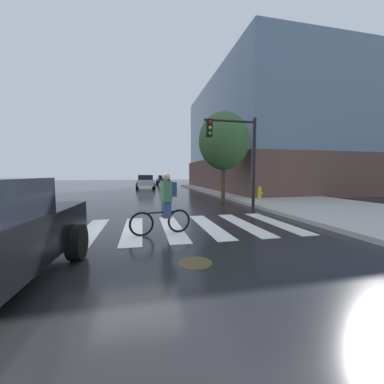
% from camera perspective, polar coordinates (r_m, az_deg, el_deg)
% --- Properties ---
extents(ground_plane, '(120.00, 120.00, 0.00)m').
position_cam_1_polar(ground_plane, '(7.05, -13.53, -9.12)').
color(ground_plane, black).
extents(sidewalk, '(6.50, 50.00, 0.15)m').
position_cam_1_polar(sidewalk, '(11.09, 38.78, -4.63)').
color(sidewalk, '#B2AFA8').
rests_on(sidewalk, ground).
extents(crosswalk_stripes, '(8.74, 3.45, 0.01)m').
position_cam_1_polar(crosswalk_stripes, '(7.05, -9.77, -9.01)').
color(crosswalk_stripes, silver).
rests_on(crosswalk_stripes, ground).
extents(manhole_cover, '(0.64, 0.64, 0.01)m').
position_cam_1_polar(manhole_cover, '(4.42, 0.79, -17.29)').
color(manhole_cover, '#473D1E').
rests_on(manhole_cover, ground).
extents(sedan_mid, '(2.11, 4.47, 1.54)m').
position_cam_1_polar(sedan_mid, '(26.70, -11.59, 2.61)').
color(sedan_mid, silver).
rests_on(sedan_mid, ground).
extents(sedan_far, '(2.02, 4.25, 1.46)m').
position_cam_1_polar(sedan_far, '(35.15, -7.27, 3.04)').
color(sedan_far, navy).
rests_on(sedan_far, ground).
extents(cyclist, '(1.69, 0.42, 1.69)m').
position_cam_1_polar(cyclist, '(6.26, -6.77, -2.89)').
color(cyclist, black).
rests_on(cyclist, ground).
extents(traffic_light_near, '(2.47, 0.28, 4.20)m').
position_cam_1_polar(traffic_light_near, '(10.65, 11.34, 10.98)').
color(traffic_light_near, black).
rests_on(traffic_light_near, ground).
extents(fire_hydrant, '(0.33, 0.22, 0.78)m').
position_cam_1_polar(fire_hydrant, '(14.09, 16.58, -0.20)').
color(fire_hydrant, gold).
rests_on(fire_hydrant, sidewalk).
extents(street_tree_near, '(3.03, 3.03, 5.40)m').
position_cam_1_polar(street_tree_near, '(14.25, 7.95, 12.53)').
color(street_tree_near, '#4C3823').
rests_on(street_tree_near, ground).
extents(corner_building, '(20.00, 19.20, 11.11)m').
position_cam_1_polar(corner_building, '(28.30, 24.30, 11.98)').
color(corner_building, brown).
rests_on(corner_building, ground).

